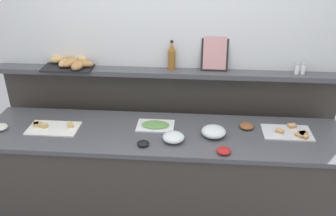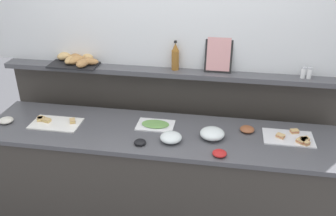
{
  "view_description": "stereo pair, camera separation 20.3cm",
  "coord_description": "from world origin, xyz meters",
  "px_view_note": "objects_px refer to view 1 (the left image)",
  "views": [
    {
      "loc": [
        0.22,
        -2.27,
        2.3
      ],
      "look_at": [
        0.03,
        0.1,
        1.09
      ],
      "focal_mm": 38.42,
      "sensor_mm": 36.0,
      "label": 1
    },
    {
      "loc": [
        0.42,
        -2.25,
        2.3
      ],
      "look_at": [
        0.03,
        0.1,
        1.09
      ],
      "focal_mm": 38.42,
      "sensor_mm": 36.0,
      "label": 2
    }
  ],
  "objects_px": {
    "salt_shaker": "(297,69)",
    "pepper_shaker": "(303,69)",
    "condiment_bowl_red": "(246,126)",
    "vinegar_bottle_amber": "(172,57)",
    "sandwich_platter_front": "(290,132)",
    "glass_bowl_large": "(174,138)",
    "sandwich_platter_rear": "(52,128)",
    "cold_cuts_platter": "(155,125)",
    "bread_basket": "(72,63)",
    "condiment_bowl_dark": "(0,127)",
    "condiment_bowl_teal": "(143,143)",
    "glass_bowl_medium": "(214,132)",
    "framed_picture": "(215,53)",
    "condiment_bowl_cream": "(224,151)"
  },
  "relations": [
    {
      "from": "glass_bowl_medium",
      "to": "pepper_shaker",
      "type": "xyz_separation_m",
      "value": [
        0.68,
        0.43,
        0.34
      ]
    },
    {
      "from": "sandwich_platter_front",
      "to": "condiment_bowl_cream",
      "type": "height_order",
      "value": "sandwich_platter_front"
    },
    {
      "from": "glass_bowl_medium",
      "to": "condiment_bowl_red",
      "type": "relative_size",
      "value": 1.67
    },
    {
      "from": "condiment_bowl_dark",
      "to": "vinegar_bottle_amber",
      "type": "relative_size",
      "value": 0.46
    },
    {
      "from": "pepper_shaker",
      "to": "bread_basket",
      "type": "relative_size",
      "value": 0.21
    },
    {
      "from": "salt_shaker",
      "to": "framed_picture",
      "type": "relative_size",
      "value": 0.3
    },
    {
      "from": "sandwich_platter_rear",
      "to": "cold_cuts_platter",
      "type": "relative_size",
      "value": 1.34
    },
    {
      "from": "salt_shaker",
      "to": "pepper_shaker",
      "type": "height_order",
      "value": "same"
    },
    {
      "from": "vinegar_bottle_amber",
      "to": "sandwich_platter_front",
      "type": "bearing_deg",
      "value": -22.85
    },
    {
      "from": "salt_shaker",
      "to": "pepper_shaker",
      "type": "relative_size",
      "value": 1.0
    },
    {
      "from": "condiment_bowl_red",
      "to": "vinegar_bottle_amber",
      "type": "relative_size",
      "value": 0.45
    },
    {
      "from": "glass_bowl_large",
      "to": "salt_shaker",
      "type": "xyz_separation_m",
      "value": [
        0.92,
        0.52,
        0.35
      ]
    },
    {
      "from": "pepper_shaker",
      "to": "condiment_bowl_red",
      "type": "bearing_deg",
      "value": -145.4
    },
    {
      "from": "glass_bowl_medium",
      "to": "bread_basket",
      "type": "distance_m",
      "value": 1.28
    },
    {
      "from": "glass_bowl_medium",
      "to": "salt_shaker",
      "type": "bearing_deg",
      "value": 33.89
    },
    {
      "from": "condiment_bowl_cream",
      "to": "vinegar_bottle_amber",
      "type": "height_order",
      "value": "vinegar_bottle_amber"
    },
    {
      "from": "bread_basket",
      "to": "condiment_bowl_dark",
      "type": "bearing_deg",
      "value": -132.5
    },
    {
      "from": "condiment_bowl_cream",
      "to": "vinegar_bottle_amber",
      "type": "relative_size",
      "value": 0.41
    },
    {
      "from": "bread_basket",
      "to": "cold_cuts_platter",
      "type": "bearing_deg",
      "value": -25.32
    },
    {
      "from": "condiment_bowl_teal",
      "to": "salt_shaker",
      "type": "xyz_separation_m",
      "value": [
        1.13,
        0.6,
        0.36
      ]
    },
    {
      "from": "condiment_bowl_teal",
      "to": "condiment_bowl_dark",
      "type": "bearing_deg",
      "value": 173.23
    },
    {
      "from": "sandwich_platter_front",
      "to": "condiment_bowl_cream",
      "type": "distance_m",
      "value": 0.58
    },
    {
      "from": "glass_bowl_medium",
      "to": "framed_picture",
      "type": "xyz_separation_m",
      "value": [
        -0.0,
        0.47,
        0.44
      ]
    },
    {
      "from": "sandwich_platter_front",
      "to": "condiment_bowl_red",
      "type": "height_order",
      "value": "condiment_bowl_red"
    },
    {
      "from": "glass_bowl_medium",
      "to": "condiment_bowl_teal",
      "type": "distance_m",
      "value": 0.52
    },
    {
      "from": "sandwich_platter_front",
      "to": "cold_cuts_platter",
      "type": "bearing_deg",
      "value": 178.3
    },
    {
      "from": "framed_picture",
      "to": "condiment_bowl_red",
      "type": "bearing_deg",
      "value": -53.18
    },
    {
      "from": "sandwich_platter_front",
      "to": "glass_bowl_large",
      "type": "height_order",
      "value": "glass_bowl_large"
    },
    {
      "from": "condiment_bowl_teal",
      "to": "condiment_bowl_cream",
      "type": "xyz_separation_m",
      "value": [
        0.55,
        -0.05,
        0.0
      ]
    },
    {
      "from": "cold_cuts_platter",
      "to": "framed_picture",
      "type": "height_order",
      "value": "framed_picture"
    },
    {
      "from": "sandwich_platter_rear",
      "to": "vinegar_bottle_amber",
      "type": "bearing_deg",
      "value": 26.99
    },
    {
      "from": "cold_cuts_platter",
      "to": "glass_bowl_medium",
      "type": "relative_size",
      "value": 1.58
    },
    {
      "from": "glass_bowl_medium",
      "to": "sandwich_platter_rear",
      "type": "bearing_deg",
      "value": 179.64
    },
    {
      "from": "sandwich_platter_front",
      "to": "vinegar_bottle_amber",
      "type": "xyz_separation_m",
      "value": [
        -0.9,
        0.38,
        0.43
      ]
    },
    {
      "from": "cold_cuts_platter",
      "to": "glass_bowl_medium",
      "type": "bearing_deg",
      "value": -13.23
    },
    {
      "from": "sandwich_platter_rear",
      "to": "salt_shaker",
      "type": "xyz_separation_m",
      "value": [
        1.85,
        0.42,
        0.37
      ]
    },
    {
      "from": "sandwich_platter_front",
      "to": "pepper_shaker",
      "type": "distance_m",
      "value": 0.53
    },
    {
      "from": "glass_bowl_large",
      "to": "condiment_bowl_red",
      "type": "distance_m",
      "value": 0.58
    },
    {
      "from": "cold_cuts_platter",
      "to": "condiment_bowl_teal",
      "type": "bearing_deg",
      "value": -101.9
    },
    {
      "from": "condiment_bowl_red",
      "to": "condiment_bowl_dark",
      "type": "height_order",
      "value": "same"
    },
    {
      "from": "vinegar_bottle_amber",
      "to": "pepper_shaker",
      "type": "relative_size",
      "value": 2.71
    },
    {
      "from": "cold_cuts_platter",
      "to": "pepper_shaker",
      "type": "bearing_deg",
      "value": 16.31
    },
    {
      "from": "glass_bowl_large",
      "to": "salt_shaker",
      "type": "bearing_deg",
      "value": 29.52
    },
    {
      "from": "pepper_shaker",
      "to": "framed_picture",
      "type": "height_order",
      "value": "framed_picture"
    },
    {
      "from": "cold_cuts_platter",
      "to": "salt_shaker",
      "type": "xyz_separation_m",
      "value": [
        1.07,
        0.33,
        0.37
      ]
    },
    {
      "from": "condiment_bowl_cream",
      "to": "pepper_shaker",
      "type": "relative_size",
      "value": 1.11
    },
    {
      "from": "condiment_bowl_cream",
      "to": "framed_picture",
      "type": "height_order",
      "value": "framed_picture"
    },
    {
      "from": "glass_bowl_medium",
      "to": "condiment_bowl_teal",
      "type": "height_order",
      "value": "glass_bowl_medium"
    },
    {
      "from": "pepper_shaker",
      "to": "bread_basket",
      "type": "distance_m",
      "value": 1.83
    },
    {
      "from": "sandwich_platter_rear",
      "to": "vinegar_bottle_amber",
      "type": "distance_m",
      "value": 1.07
    }
  ]
}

